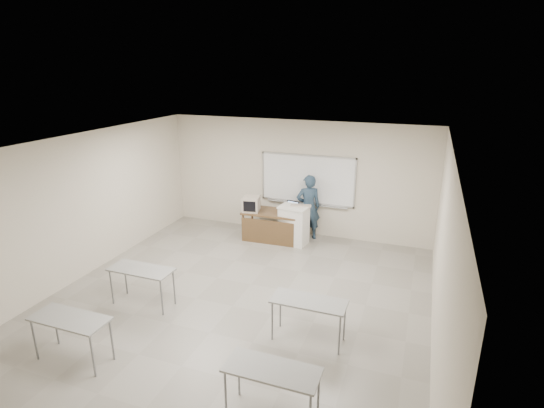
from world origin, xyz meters
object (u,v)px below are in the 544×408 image
at_px(presenter, 308,207).
at_px(whiteboard, 308,180).
at_px(podium, 294,225).
at_px(crt_monitor, 251,204).
at_px(instructor_desk, 272,220).
at_px(keyboard, 301,206).
at_px(mouse, 294,213).
at_px(laptop, 290,209).

bearing_deg(presenter, whiteboard, -94.74).
relative_size(podium, crt_monitor, 2.15).
bearing_deg(whiteboard, instructor_desk, -131.91).
bearing_deg(keyboard, presenter, 62.98).
distance_m(instructor_desk, presenter, 0.99).
height_order(podium, crt_monitor, crt_monitor).
relative_size(whiteboard, crt_monitor, 5.40).
bearing_deg(presenter, keyboard, 50.15).
height_order(whiteboard, mouse, whiteboard).
bearing_deg(presenter, laptop, -1.37).
relative_size(whiteboard, keyboard, 4.92).
height_order(whiteboard, laptop, whiteboard).
height_order(whiteboard, presenter, whiteboard).
relative_size(whiteboard, mouse, 23.50).
xyz_separation_m(whiteboard, keyboard, (0.04, -0.69, -0.48)).
relative_size(crt_monitor, keyboard, 0.91).
distance_m(podium, laptop, 0.44).
height_order(laptop, keyboard, keyboard).
relative_size(crt_monitor, presenter, 0.27).
distance_m(whiteboard, instructor_desk, 1.40).
xyz_separation_m(mouse, keyboard, (0.19, -0.07, 0.23)).
bearing_deg(crt_monitor, mouse, -1.17).
height_order(crt_monitor, mouse, crt_monitor).
height_order(instructor_desk, podium, podium).
bearing_deg(mouse, keyboard, -22.00).
relative_size(instructor_desk, keyboard, 3.01).
xyz_separation_m(crt_monitor, keyboard, (1.29, 0.10, 0.07)).
bearing_deg(laptop, presenter, 38.66).
height_order(instructor_desk, keyboard, keyboard).
relative_size(laptop, mouse, 3.29).
bearing_deg(instructor_desk, laptop, 31.87).
distance_m(whiteboard, crt_monitor, 1.58).
distance_m(laptop, presenter, 0.47).
distance_m(instructor_desk, laptop, 0.54).
xyz_separation_m(whiteboard, mouse, (-0.15, -0.62, -0.71)).
bearing_deg(mouse, instructor_desk, -164.87).
bearing_deg(keyboard, laptop, 138.50).
bearing_deg(mouse, laptop, 143.22).
height_order(instructor_desk, crt_monitor, crt_monitor).
xyz_separation_m(laptop, mouse, (0.15, -0.11, -0.04)).
bearing_deg(crt_monitor, instructor_desk, -8.89).
bearing_deg(keyboard, crt_monitor, 170.99).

